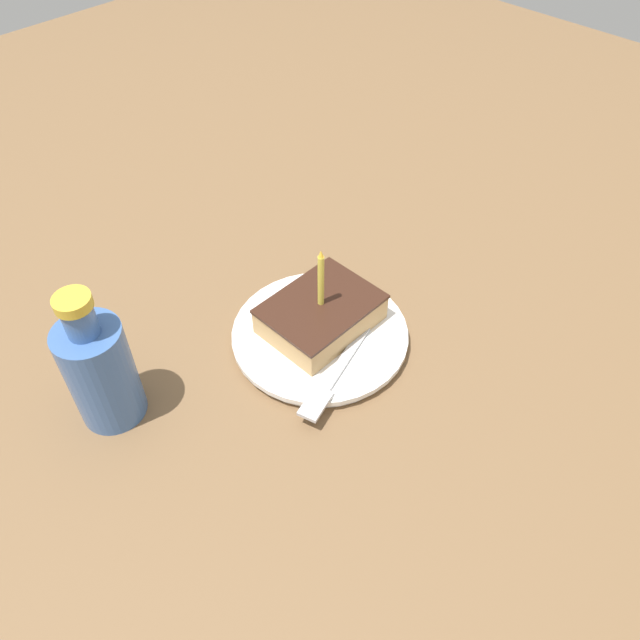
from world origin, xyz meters
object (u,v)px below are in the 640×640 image
(fork, at_px, (335,374))
(bottle, at_px, (100,370))
(cake_slice, at_px, (323,315))
(plate, at_px, (320,335))

(fork, relative_size, bottle, 0.91)
(cake_slice, relative_size, bottle, 0.77)
(cake_slice, bearing_deg, bottle, 69.87)
(cake_slice, xyz_separation_m, fork, (-0.07, 0.05, -0.02))
(cake_slice, height_order, bottle, bottle)
(cake_slice, height_order, fork, cake_slice)
(plate, height_order, fork, fork)
(cake_slice, bearing_deg, fork, 144.14)
(bottle, bearing_deg, plate, -111.46)
(fork, height_order, bottle, bottle)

